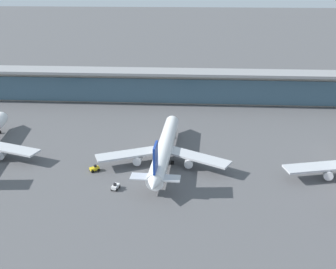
{
  "coord_description": "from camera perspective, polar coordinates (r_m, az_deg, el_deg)",
  "views": [
    {
      "loc": [
        7.69,
        -104.44,
        57.26
      ],
      "look_at": [
        0.0,
        17.26,
        6.8
      ],
      "focal_mm": 42.41,
      "sensor_mm": 36.0,
      "label": 1
    }
  ],
  "objects": [
    {
      "name": "terminal_building",
      "position": [
        185.53,
        1.12,
        7.03
      ],
      "size": [
        242.13,
        12.8,
        15.2
      ],
      "color": "#9E998E",
      "rests_on": "ground"
    },
    {
      "name": "service_truck_mid_apron_yellow",
      "position": [
        124.58,
        -10.51,
        -4.84
      ],
      "size": [
        3.32,
        3.05,
        2.05
      ],
      "color": "yellow",
      "rests_on": "ground"
    },
    {
      "name": "airliner_centre_stand",
      "position": [
        126.63,
        -0.51,
        -2.07
      ],
      "size": [
        42.69,
        55.54,
        14.79
      ],
      "color": "white",
      "rests_on": "ground"
    },
    {
      "name": "service_truck_near_nose_white",
      "position": [
        113.84,
        -7.55,
        -7.43
      ],
      "size": [
        2.35,
        3.19,
        2.05
      ],
      "color": "silver",
      "rests_on": "ground"
    },
    {
      "name": "ground_plane",
      "position": [
        119.36,
        -0.53,
        -6.19
      ],
      "size": [
        1200.0,
        1200.0,
        0.0
      ],
      "primitive_type": "plane",
      "color": "#515154"
    }
  ]
}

